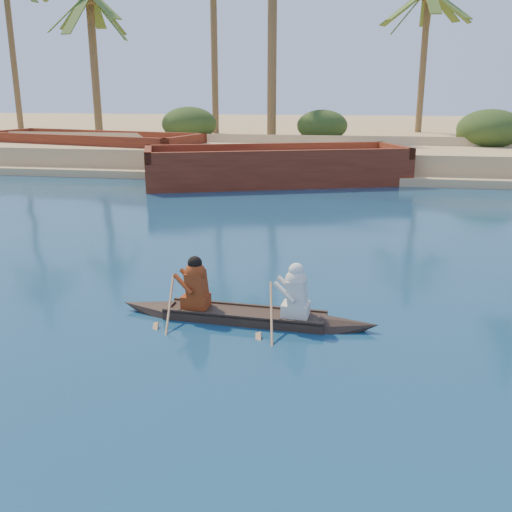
# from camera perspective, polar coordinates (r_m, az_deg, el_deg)

# --- Properties ---
(sandy_embankment) EXTENTS (150.00, 51.00, 1.50)m
(sandy_embankment) POSITION_cam_1_polar(r_m,az_deg,el_deg) (51.38, 17.74, 11.33)
(sandy_embankment) COLOR tan
(sandy_embankment) RESTS_ON ground
(palm_grove) EXTENTS (110.00, 14.00, 16.00)m
(palm_grove) POSITION_cam_1_polar(r_m,az_deg,el_deg) (39.69, 20.74, 20.77)
(palm_grove) COLOR #40571E
(palm_grove) RESTS_ON ground
(shrub_cluster) EXTENTS (100.00, 6.00, 2.40)m
(shrub_cluster) POSITION_cam_1_polar(r_m,az_deg,el_deg) (36.14, 20.59, 10.51)
(shrub_cluster) COLOR #273C16
(shrub_cluster) RESTS_ON ground
(canoe) EXTENTS (4.84, 0.88, 1.33)m
(canoe) POSITION_cam_1_polar(r_m,az_deg,el_deg) (10.39, -1.13, -5.15)
(canoe) COLOR #31251B
(canoe) RESTS_ON ground
(barge_left) EXTENTS (13.62, 7.09, 2.16)m
(barge_left) POSITION_cam_1_polar(r_m,az_deg,el_deg) (34.89, -16.22, 9.99)
(barge_left) COLOR maroon
(barge_left) RESTS_ON ground
(barge_mid) EXTENTS (12.42, 7.83, 1.96)m
(barge_mid) POSITION_cam_1_polar(r_m,az_deg,el_deg) (26.54, 1.99, 8.77)
(barge_mid) COLOR maroon
(barge_mid) RESTS_ON ground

